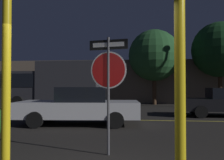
{
  "coord_description": "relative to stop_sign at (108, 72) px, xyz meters",
  "views": [
    {
      "loc": [
        0.89,
        -3.47,
        1.52
      ],
      "look_at": [
        0.1,
        3.82,
        1.69
      ],
      "focal_mm": 40.0,
      "sensor_mm": 36.0,
      "label": 1
    }
  ],
  "objects": [
    {
      "name": "yellow_pole_right",
      "position": [
        1.14,
        -2.53,
        -0.3
      ],
      "size": [
        0.13,
        0.13,
        3.06
      ],
      "primitive_type": "cylinder",
      "color": "yellow",
      "rests_on": "ground_plane"
    },
    {
      "name": "delivery_truck",
      "position": [
        -5.48,
        11.72,
        -0.14
      ],
      "size": [
        6.83,
        2.54,
        3.2
      ],
      "rotation": [
        0.0,
        0.0,
        1.54
      ],
      "color": "#2D2D33",
      "rests_on": "ground_plane"
    },
    {
      "name": "tree_1",
      "position": [
        7.0,
        14.82,
        2.53
      ],
      "size": [
        4.34,
        4.34,
        6.54
      ],
      "color": "#422D1E",
      "rests_on": "ground_plane"
    },
    {
      "name": "yellow_pole_left",
      "position": [
        -1.43,
        -1.71,
        -0.26
      ],
      "size": [
        0.14,
        0.14,
        3.13
      ],
      "primitive_type": "cylinder",
      "color": "yellow",
      "rests_on": "ground_plane"
    },
    {
      "name": "passing_car_3",
      "position": [
        4.86,
        7.47,
        -1.13
      ],
      "size": [
        4.12,
        1.93,
        1.42
      ],
      "rotation": [
        0.0,
        0.0,
        1.55
      ],
      "color": "black",
      "rests_on": "ground_plane"
    },
    {
      "name": "road_center_stripe",
      "position": [
        -0.22,
        5.65,
        -1.83
      ],
      "size": [
        39.73,
        0.12,
        0.01
      ],
      "primitive_type": "cube",
      "color": "gold",
      "rests_on": "ground_plane"
    },
    {
      "name": "stop_sign",
      "position": [
        0.0,
        0.0,
        0.0
      ],
      "size": [
        0.88,
        0.19,
        2.6
      ],
      "rotation": [
        0.0,
        0.0,
        -0.19
      ],
      "color": "#4C4C51",
      "rests_on": "ground_plane"
    },
    {
      "name": "passing_car_2",
      "position": [
        -1.64,
        4.17,
        -1.1
      ],
      "size": [
        4.88,
        2.34,
        1.47
      ],
      "rotation": [
        0.0,
        0.0,
        1.66
      ],
      "color": "silver",
      "rests_on": "ground_plane"
    },
    {
      "name": "tree_2",
      "position": [
        1.93,
        15.17,
        2.19
      ],
      "size": [
        4.22,
        4.22,
        6.14
      ],
      "color": "#422D1E",
      "rests_on": "ground_plane"
    },
    {
      "name": "building_backdrop",
      "position": [
        -1.19,
        17.93,
        0.06
      ],
      "size": [
        33.03,
        4.01,
        3.78
      ],
      "primitive_type": "cube",
      "color": "#6B5B4C",
      "rests_on": "ground_plane"
    }
  ]
}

